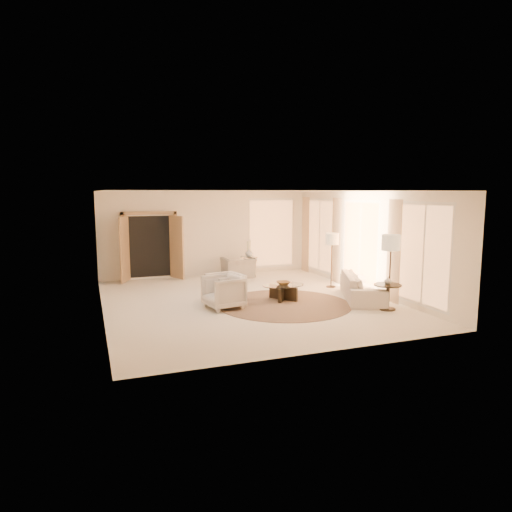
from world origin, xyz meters
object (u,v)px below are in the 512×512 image
object	(u,v)px
end_table	(387,292)
end_vase	(388,281)
coffee_table	(283,290)
floor_lamp_near	(332,241)
side_table	(249,265)
floor_lamp_far	(391,246)
armchair_left	(225,286)
side_vase	(249,253)
accent_chair	(238,264)
sofa	(362,287)
armchair_right	(223,290)
bowl	(283,283)

from	to	relation	value
end_table	end_vase	size ratio (longest dim) A/B	3.39
end_vase	coffee_table	bearing A→B (deg)	138.06
coffee_table	floor_lamp_near	xyz separation A→B (m)	(1.97, 0.99, 1.10)
side_table	floor_lamp_far	distance (m)	5.54
armchair_left	side_vase	xyz separation A→B (m)	(1.74, 3.11, 0.39)
accent_chair	end_table	distance (m)	5.54
accent_chair	coffee_table	world-z (taller)	accent_chair
armchair_left	side_vase	world-z (taller)	side_vase
end_vase	side_vase	bearing A→B (deg)	107.83
sofa	side_table	world-z (taller)	side_table
armchair_left	coffee_table	xyz separation A→B (m)	(1.47, -0.31, -0.15)
floor_lamp_far	floor_lamp_near	bearing A→B (deg)	90.00
armchair_right	floor_lamp_far	world-z (taller)	floor_lamp_far
side_table	floor_lamp_far	world-z (taller)	floor_lamp_far
sofa	side_vase	bearing A→B (deg)	46.94
armchair_right	coffee_table	xyz separation A→B (m)	(1.68, 0.24, -0.18)
accent_chair	bowl	distance (m)	3.42
end_table	floor_lamp_far	world-z (taller)	floor_lamp_far
armchair_left	floor_lamp_far	distance (m)	4.15
coffee_table	side_vase	world-z (taller)	side_vase
sofa	armchair_left	world-z (taller)	armchair_left
floor_lamp_near	armchair_left	bearing A→B (deg)	-168.70
coffee_table	bowl	distance (m)	0.19
armchair_left	end_table	distance (m)	3.96
armchair_right	floor_lamp_far	bearing A→B (deg)	57.68
floor_lamp_far	end_vase	xyz separation A→B (m)	(-0.04, 0.00, -0.82)
sofa	armchair_right	xyz separation A→B (m)	(-3.65, 0.38, 0.10)
armchair_right	side_table	distance (m)	4.15
end_vase	bowl	bearing A→B (deg)	138.06
sofa	end_table	xyz separation A→B (m)	(-0.04, -1.12, 0.09)
floor_lamp_near	bowl	bearing A→B (deg)	-153.27
accent_chair	armchair_left	bearing A→B (deg)	65.11
bowl	side_vase	xyz separation A→B (m)	(0.27, 3.41, 0.35)
sofa	accent_chair	distance (m)	4.54
bowl	floor_lamp_near	bearing A→B (deg)	26.73
armchair_left	bowl	size ratio (longest dim) A/B	2.31
armchair_right	bowl	xyz separation A→B (m)	(1.68, 0.24, 0.02)
armchair_left	floor_lamp_near	bearing A→B (deg)	87.85
armchair_right	side_table	xyz separation A→B (m)	(1.95, 3.66, -0.03)
armchair_left	floor_lamp_far	bearing A→B (deg)	45.80
armchair_left	end_vase	xyz separation A→B (m)	(3.40, -2.04, 0.29)
accent_chair	side_vase	xyz separation A→B (m)	(0.37, -0.01, 0.36)
sofa	accent_chair	world-z (taller)	accent_chair
armchair_left	side_vase	bearing A→B (deg)	137.30
armchair_right	side_vase	bearing A→B (deg)	141.89
armchair_left	accent_chair	distance (m)	3.41
end_table	side_vase	bearing A→B (deg)	107.83
armchair_right	floor_lamp_near	size ratio (longest dim) A/B	0.54
accent_chair	side_vase	world-z (taller)	side_vase
armchair_right	floor_lamp_far	distance (m)	4.09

